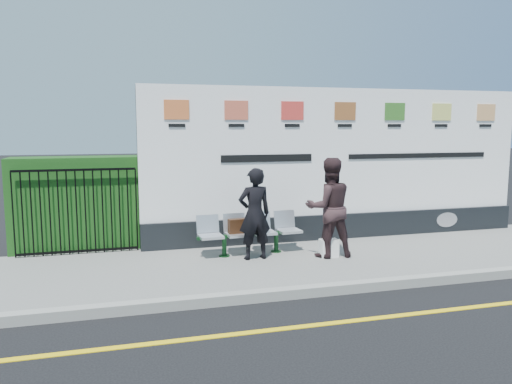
# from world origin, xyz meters

# --- Properties ---
(ground) EXTENTS (80.00, 80.00, 0.00)m
(ground) POSITION_xyz_m (0.00, 0.00, 0.00)
(ground) COLOR black
(pavement) EXTENTS (14.00, 3.00, 0.12)m
(pavement) POSITION_xyz_m (0.00, 2.50, 0.06)
(pavement) COLOR slate
(pavement) RESTS_ON ground
(kerb) EXTENTS (14.00, 0.18, 0.14)m
(kerb) POSITION_xyz_m (0.00, 1.00, 0.07)
(kerb) COLOR gray
(kerb) RESTS_ON ground
(yellow_line) EXTENTS (14.00, 0.10, 0.01)m
(yellow_line) POSITION_xyz_m (0.00, 0.00, 0.00)
(yellow_line) COLOR yellow
(yellow_line) RESTS_ON ground
(billboard) EXTENTS (8.00, 0.30, 3.00)m
(billboard) POSITION_xyz_m (0.50, 3.85, 1.42)
(billboard) COLOR black
(billboard) RESTS_ON pavement
(hedge) EXTENTS (2.35, 0.70, 1.70)m
(hedge) POSITION_xyz_m (-4.58, 4.30, 0.97)
(hedge) COLOR #184615
(hedge) RESTS_ON pavement
(railing) EXTENTS (2.05, 0.06, 1.54)m
(railing) POSITION_xyz_m (-4.58, 3.85, 0.89)
(railing) COLOR black
(railing) RESTS_ON pavement
(bench) EXTENTS (1.87, 0.60, 0.40)m
(bench) POSITION_xyz_m (-1.63, 3.03, 0.32)
(bench) COLOR silver
(bench) RESTS_ON pavement
(woman_left) EXTENTS (0.60, 0.42, 1.56)m
(woman_left) POSITION_xyz_m (-1.65, 2.70, 0.90)
(woman_left) COLOR black
(woman_left) RESTS_ON pavement
(woman_right) EXTENTS (0.88, 0.70, 1.72)m
(woman_right) POSITION_xyz_m (-0.36, 2.52, 0.98)
(woman_right) COLOR #322023
(woman_right) RESTS_ON pavement
(handbag_brown) EXTENTS (0.33, 0.17, 0.25)m
(handbag_brown) POSITION_xyz_m (-1.87, 3.01, 0.64)
(handbag_brown) COLOR black
(handbag_brown) RESTS_ON bench
(carrier_bag_white) EXTENTS (0.31, 0.19, 0.31)m
(carrier_bag_white) POSITION_xyz_m (-0.37, 2.47, 0.28)
(carrier_bag_white) COLOR white
(carrier_bag_white) RESTS_ON pavement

